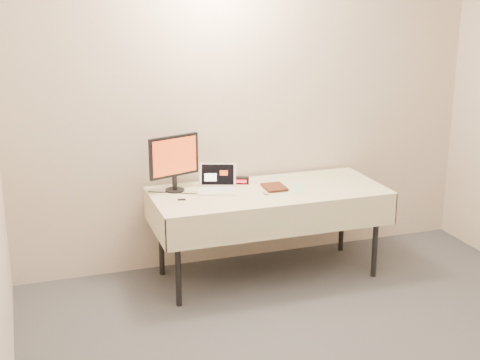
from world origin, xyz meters
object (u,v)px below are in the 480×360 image
object	(u,v)px
laptop	(217,184)
monitor	(174,159)
book	(265,176)
table	(268,197)

from	to	relation	value
laptop	monitor	size ratio (longest dim) A/B	0.82
laptop	book	distance (m)	0.38
laptop	book	world-z (taller)	book
monitor	book	bearing A→B (deg)	-34.01
laptop	monitor	distance (m)	0.40
table	monitor	bearing A→B (deg)	163.54
table	book	xyz separation A→B (m)	(-0.03, 0.02, 0.17)
laptop	book	xyz separation A→B (m)	(0.36, -0.10, 0.06)
table	book	size ratio (longest dim) A/B	8.23
table	laptop	xyz separation A→B (m)	(-0.39, 0.12, 0.11)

